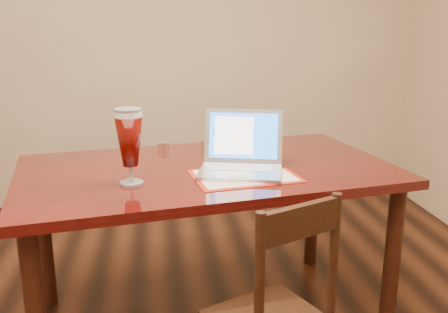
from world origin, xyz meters
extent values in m
cube|color=tan|center=(0.00, 2.50, 1.35)|extent=(4.50, 0.01, 2.70)
cube|color=#4D0C0A|center=(0.37, 0.72, 0.78)|extent=(1.84, 1.23, 0.04)
cylinder|color=black|center=(1.19, 0.46, 0.38)|extent=(0.07, 0.07, 0.76)
cylinder|color=black|center=(-0.45, 0.99, 0.38)|extent=(0.07, 0.07, 0.76)
cylinder|color=black|center=(1.06, 1.24, 0.38)|extent=(0.07, 0.07, 0.76)
cube|color=#A5200F|center=(0.51, 0.55, 0.80)|extent=(0.49, 0.39, 0.00)
cube|color=beige|center=(0.51, 0.55, 0.80)|extent=(0.45, 0.34, 0.00)
cube|color=#B8B8BD|center=(0.50, 0.58, 0.81)|extent=(0.41, 0.33, 0.02)
cube|color=silver|center=(0.51, 0.62, 0.82)|extent=(0.31, 0.18, 0.00)
cube|color=#BABABF|center=(0.48, 0.51, 0.82)|extent=(0.10, 0.09, 0.00)
cube|color=#B8B8BD|center=(0.54, 0.73, 0.94)|extent=(0.37, 0.16, 0.24)
cube|color=blue|center=(0.54, 0.72, 0.94)|extent=(0.32, 0.14, 0.20)
cube|color=white|center=(0.49, 0.73, 0.94)|extent=(0.19, 0.09, 0.17)
cylinder|color=silver|center=(0.03, 0.51, 0.81)|extent=(0.10, 0.10, 0.01)
cylinder|color=silver|center=(0.03, 0.51, 0.85)|extent=(0.02, 0.02, 0.07)
cylinder|color=white|center=(0.03, 0.51, 1.10)|extent=(0.11, 0.11, 0.02)
cylinder|color=silver|center=(0.03, 0.51, 1.11)|extent=(0.11, 0.11, 0.01)
cylinder|color=white|center=(0.17, 1.08, 0.82)|extent=(0.06, 0.06, 0.04)
cylinder|color=white|center=(0.40, 1.08, 0.82)|extent=(0.06, 0.06, 0.04)
cylinder|color=#31190D|center=(0.44, -0.14, 0.66)|extent=(0.03, 0.03, 0.49)
cylinder|color=#31190D|center=(0.72, -0.01, 0.66)|extent=(0.03, 0.03, 0.49)
cube|color=#31190D|center=(0.58, -0.07, 0.84)|extent=(0.29, 0.15, 0.11)
camera|label=1|loc=(0.14, -1.49, 1.45)|focal=40.00mm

